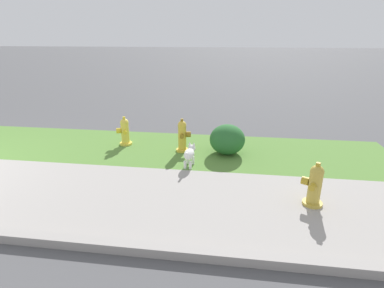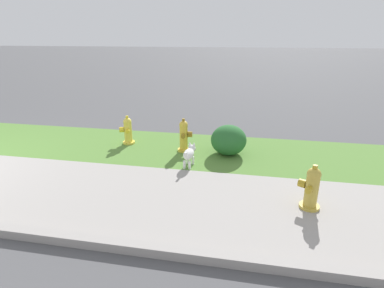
{
  "view_description": "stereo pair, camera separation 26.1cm",
  "coord_description": "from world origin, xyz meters",
  "px_view_note": "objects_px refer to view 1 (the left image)",
  "views": [
    {
      "loc": [
        5.58,
        -3.91,
        2.38
      ],
      "look_at": [
        4.85,
        1.46,
        0.4
      ],
      "focal_mm": 28.0,
      "sensor_mm": 36.0,
      "label": 1
    },
    {
      "loc": [
        5.84,
        -3.86,
        2.38
      ],
      "look_at": [
        4.85,
        1.46,
        0.4
      ],
      "focal_mm": 28.0,
      "sensor_mm": 36.0,
      "label": 2
    }
  ],
  "objects_px": {
    "fire_hydrant_by_grass_verge": "(315,185)",
    "shrub_bush_far_verge": "(227,139)",
    "fire_hydrant_at_driveway": "(182,136)",
    "small_white_dog": "(190,154)",
    "fire_hydrant_across_street": "(125,132)"
  },
  "relations": [
    {
      "from": "fire_hydrant_by_grass_verge",
      "to": "shrub_bush_far_verge",
      "type": "distance_m",
      "value": 2.3
    },
    {
      "from": "fire_hydrant_at_driveway",
      "to": "small_white_dog",
      "type": "distance_m",
      "value": 0.79
    },
    {
      "from": "fire_hydrant_by_grass_verge",
      "to": "small_white_dog",
      "type": "distance_m",
      "value": 2.32
    },
    {
      "from": "shrub_bush_far_verge",
      "to": "small_white_dog",
      "type": "bearing_deg",
      "value": -133.44
    },
    {
      "from": "small_white_dog",
      "to": "shrub_bush_far_verge",
      "type": "xyz_separation_m",
      "value": [
        0.69,
        0.73,
        0.07
      ]
    },
    {
      "from": "fire_hydrant_at_driveway",
      "to": "fire_hydrant_by_grass_verge",
      "type": "bearing_deg",
      "value": 42.89
    },
    {
      "from": "fire_hydrant_across_street",
      "to": "shrub_bush_far_verge",
      "type": "distance_m",
      "value": 2.34
    },
    {
      "from": "fire_hydrant_across_street",
      "to": "fire_hydrant_by_grass_verge",
      "type": "xyz_separation_m",
      "value": [
        3.63,
        -2.13,
        0.01
      ]
    },
    {
      "from": "small_white_dog",
      "to": "shrub_bush_far_verge",
      "type": "distance_m",
      "value": 1.01
    },
    {
      "from": "fire_hydrant_by_grass_verge",
      "to": "fire_hydrant_at_driveway",
      "type": "xyz_separation_m",
      "value": [
        -2.26,
        1.9,
        0.02
      ]
    },
    {
      "from": "shrub_bush_far_verge",
      "to": "fire_hydrant_by_grass_verge",
      "type": "bearing_deg",
      "value": -55.33
    },
    {
      "from": "fire_hydrant_at_driveway",
      "to": "shrub_bush_far_verge",
      "type": "height_order",
      "value": "fire_hydrant_at_driveway"
    },
    {
      "from": "fire_hydrant_by_grass_verge",
      "to": "fire_hydrant_at_driveway",
      "type": "distance_m",
      "value": 2.95
    },
    {
      "from": "fire_hydrant_across_street",
      "to": "small_white_dog",
      "type": "bearing_deg",
      "value": -139.97
    },
    {
      "from": "shrub_bush_far_verge",
      "to": "fire_hydrant_across_street",
      "type": "bearing_deg",
      "value": 174.19
    }
  ]
}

